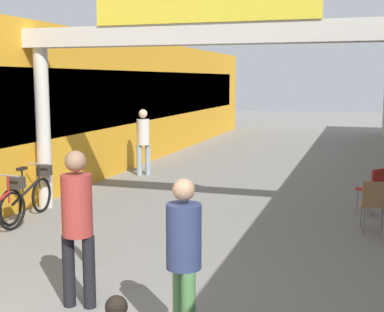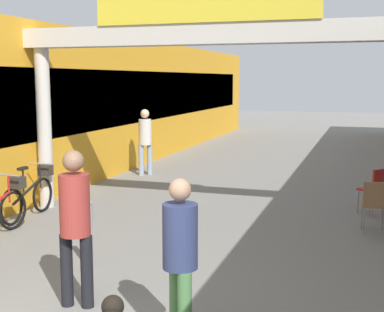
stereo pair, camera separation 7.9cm
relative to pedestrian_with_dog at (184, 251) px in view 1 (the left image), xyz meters
The scene contains 9 objects.
storefront_left 11.26m from the pedestrian_with_dog, 123.32° to the left, with size 3.00×26.00×3.71m.
arcade_sign_gateway 4.99m from the pedestrian_with_dog, 103.59° to the left, with size 7.40×0.47×4.15m.
pedestrian_with_dog is the anchor object (origin of this frame).
pedestrian_companion 1.46m from the pedestrian_with_dog, 162.72° to the left, with size 0.40×0.39×1.79m.
pedestrian_carrying_crate 9.29m from the pedestrian_with_dog, 115.17° to the left, with size 0.48×0.48×1.76m.
bicycle_black_farthest 5.65m from the pedestrian_with_dog, 139.08° to the left, with size 0.46×1.69×0.98m.
bollard_post_metal 2.50m from the pedestrian_with_dog, 139.55° to the left, with size 0.10×0.10×0.95m.
cafe_chair_wood_nearer 4.90m from the pedestrian_with_dog, 68.04° to the left, with size 0.44×0.44×0.89m.
cafe_chair_red_farther 6.15m from the pedestrian_with_dog, 72.41° to the left, with size 0.56×0.56×0.89m.
Camera 1 is at (2.64, -3.05, 2.56)m, focal length 50.00 mm.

